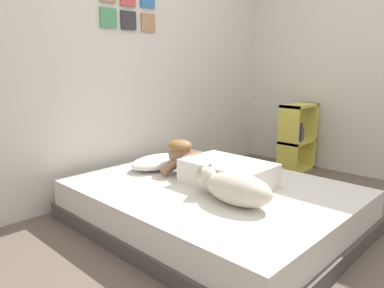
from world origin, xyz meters
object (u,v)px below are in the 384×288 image
person_lying (213,168)px  coffee_cup (186,168)px  pillow (158,162)px  dog (234,187)px  bed (211,205)px  bookshelf (297,137)px  cell_phone (241,188)px

person_lying → coffee_cup: (0.01, 0.31, -0.07)m
pillow → dog: (-0.20, -0.96, 0.05)m
bed → pillow: size_ratio=3.81×
bed → person_lying: (0.08, 0.05, 0.26)m
bed → bookshelf: bookshelf is taller
coffee_cup → cell_phone: bearing=-90.1°
bed → person_lying: 0.28m
coffee_cup → pillow: bearing=103.7°
person_lying → dog: bearing=-122.7°
person_lying → coffee_cup: person_lying is taller
bed → dog: bearing=-116.8°
dog → person_lying: bearing=57.3°
pillow → coffee_cup: pillow is taller
person_lying → pillow: bearing=95.1°
coffee_cup → cell_phone: 0.56m
coffee_cup → dog: bearing=-110.6°
person_lying → bookshelf: bookshelf is taller
cell_phone → person_lying: bearing=93.0°
bed → coffee_cup: coffee_cup is taller
person_lying → coffee_cup: 0.32m
pillow → person_lying: 0.58m
pillow → bookshelf: bookshelf is taller
person_lying → cell_phone: person_lying is taller
dog → bookshelf: bookshelf is taller
dog → cell_phone: (0.26, 0.14, -0.10)m
person_lying → dog: size_ratio=1.60×
bookshelf → cell_phone: bearing=-164.7°
bed → coffee_cup: 0.42m
pillow → cell_phone: bearing=-85.5°
pillow → cell_phone: 0.83m
pillow → coffee_cup: 0.28m
person_lying → coffee_cup: bearing=87.4°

